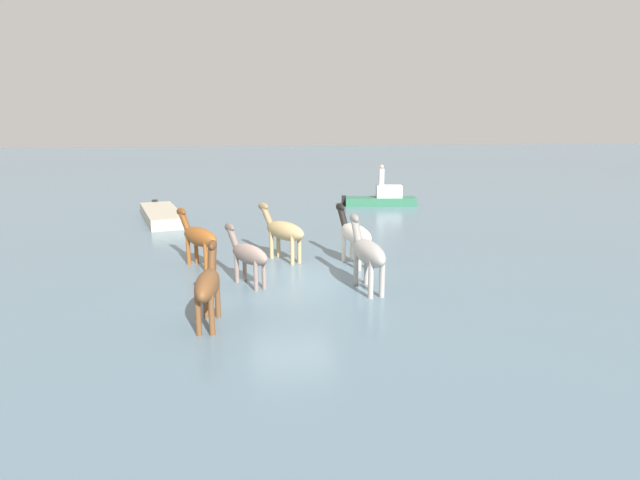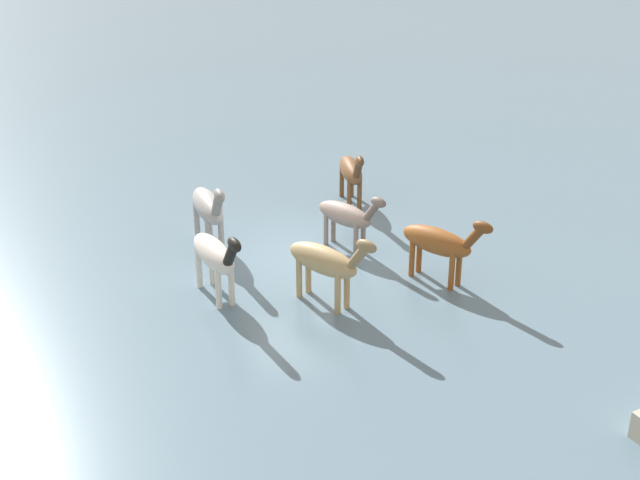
{
  "view_description": "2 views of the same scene",
  "coord_description": "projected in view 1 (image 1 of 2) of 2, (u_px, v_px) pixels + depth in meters",
  "views": [
    {
      "loc": [
        -14.73,
        1.3,
        4.68
      ],
      "look_at": [
        0.34,
        -0.9,
        1.19
      ],
      "focal_mm": 28.7,
      "sensor_mm": 36.0,
      "label": 1
    },
    {
      "loc": [
        18.8,
        -4.13,
        9.23
      ],
      "look_at": [
        0.7,
        0.39,
        0.72
      ],
      "focal_mm": 47.73,
      "sensor_mm": 36.0,
      "label": 2
    }
  ],
  "objects": [
    {
      "name": "horse_dun_straggler",
      "position": [
        368.0,
        252.0,
        14.43
      ],
      "size": [
        2.61,
        0.84,
        2.02
      ],
      "rotation": [
        0.0,
        0.0,
        0.12
      ],
      "color": "#9E9993",
      "rests_on": "ground_plane"
    },
    {
      "name": "horse_pinto_flank",
      "position": [
        199.0,
        237.0,
        16.85
      ],
      "size": [
        2.16,
        1.67,
        1.85
      ],
      "rotation": [
        0.0,
        0.0,
        0.61
      ],
      "color": "brown",
      "rests_on": "ground_plane"
    },
    {
      "name": "ground_plane",
      "position": [
        292.0,
        282.0,
        15.43
      ],
      "size": [
        189.81,
        189.81,
        0.0
      ],
      "primitive_type": "plane",
      "color": "slate"
    },
    {
      "name": "horse_dark_mare",
      "position": [
        208.0,
        284.0,
        11.94
      ],
      "size": [
        2.33,
        0.67,
        1.81
      ],
      "rotation": [
        0.0,
        0.0,
        -0.07
      ],
      "color": "brown",
      "rests_on": "ground_plane"
    },
    {
      "name": "horse_lead",
      "position": [
        355.0,
        234.0,
        17.1
      ],
      "size": [
        2.48,
        1.05,
        1.93
      ],
      "rotation": [
        0.0,
        0.0,
        0.26
      ],
      "color": "silver",
      "rests_on": "ground_plane"
    },
    {
      "name": "person_watcher_seated",
      "position": [
        381.0,
        176.0,
        29.27
      ],
      "size": [
        0.32,
        0.32,
        1.19
      ],
      "color": "silver",
      "rests_on": "boat_skiff_near"
    },
    {
      "name": "boat_launch_far",
      "position": [
        162.0,
        216.0,
        25.2
      ],
      "size": [
        5.85,
        2.98,
        0.77
      ],
      "rotation": [
        0.0,
        0.0,
        3.41
      ],
      "color": "#B7AD93",
      "rests_on": "ground_plane"
    },
    {
      "name": "boat_skiff_near",
      "position": [
        382.0,
        200.0,
        29.67
      ],
      "size": [
        1.66,
        4.33,
        1.32
      ],
      "rotation": [
        0.0,
        0.0,
        4.58
      ],
      "color": "#2D6B4C",
      "rests_on": "ground_plane"
    },
    {
      "name": "horse_chestnut_trailing",
      "position": [
        283.0,
        231.0,
        17.63
      ],
      "size": [
        2.23,
        1.7,
        1.91
      ],
      "rotation": [
        0.0,
        0.0,
        0.6
      ],
      "color": "tan",
      "rests_on": "ground_plane"
    },
    {
      "name": "horse_mid_herd",
      "position": [
        248.0,
        254.0,
        14.93
      ],
      "size": [
        2.03,
        1.46,
        1.7
      ],
      "rotation": [
        0.0,
        0.0,
        0.56
      ],
      "color": "gray",
      "rests_on": "ground_plane"
    }
  ]
}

